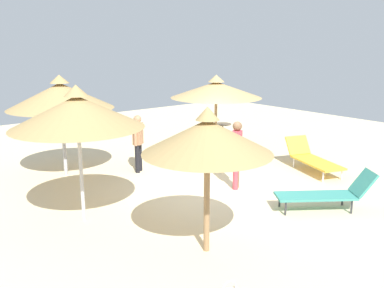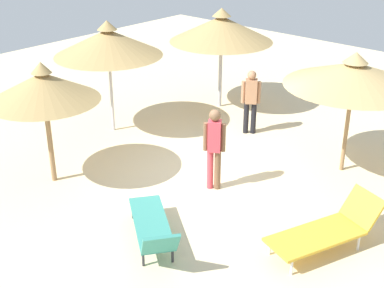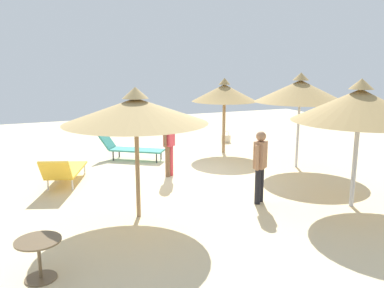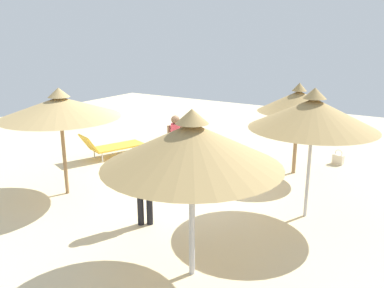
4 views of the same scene
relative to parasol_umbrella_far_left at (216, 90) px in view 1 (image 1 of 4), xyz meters
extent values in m
cube|color=beige|center=(2.13, -1.99, -2.20)|extent=(24.00, 24.00, 0.10)
cylinder|color=olive|center=(0.00, 0.00, -1.04)|extent=(0.09, 0.09, 2.21)
cone|color=tan|center=(0.00, 0.00, 0.00)|extent=(2.79, 2.79, 0.49)
cone|color=tan|center=(0.00, 0.00, 0.34)|extent=(0.50, 0.50, 0.22)
cylinder|color=#B2B2B7|center=(1.87, -5.33, -1.05)|extent=(0.07, 0.07, 2.19)
cone|color=tan|center=(1.87, -5.33, 0.09)|extent=(2.59, 2.59, 0.62)
cone|color=tan|center=(1.87, -5.33, 0.51)|extent=(0.47, 0.47, 0.22)
cylinder|color=olive|center=(4.43, -4.23, -1.09)|extent=(0.10, 0.10, 2.12)
cone|color=tan|center=(4.43, -4.23, -0.11)|extent=(2.19, 2.19, 0.57)
cone|color=tan|center=(4.43, -4.23, 0.28)|extent=(0.39, 0.39, 0.22)
cylinder|color=#B2B2B7|center=(-1.23, -4.40, -1.08)|extent=(0.10, 0.10, 2.13)
cone|color=tan|center=(-1.23, -4.40, 0.04)|extent=(2.77, 2.77, 0.67)
cone|color=tan|center=(-1.23, -4.40, 0.48)|extent=(0.50, 0.50, 0.22)
cube|color=gold|center=(3.01, 1.07, -1.84)|extent=(1.79, 1.22, 0.05)
cylinder|color=silver|center=(3.76, 1.11, -2.00)|extent=(0.04, 0.04, 0.29)
cylinder|color=silver|center=(3.56, 0.56, -2.00)|extent=(0.04, 0.04, 0.29)
cylinder|color=silver|center=(2.46, 1.59, -2.00)|extent=(0.04, 0.04, 0.29)
cylinder|color=silver|center=(2.26, 1.04, -2.00)|extent=(0.04, 0.04, 0.29)
cube|color=gold|center=(2.08, 1.41, -1.57)|extent=(0.58, 0.78, 0.51)
cube|color=teal|center=(4.54, -1.21, -1.83)|extent=(1.45, 1.71, 0.05)
cylinder|color=#2D2D33|center=(4.32, -1.93, -2.00)|extent=(0.04, 0.04, 0.30)
cylinder|color=#2D2D33|center=(3.93, -1.65, -2.00)|extent=(0.04, 0.04, 0.30)
cylinder|color=#2D2D33|center=(5.15, -0.77, -2.00)|extent=(0.04, 0.04, 0.30)
cylinder|color=#2D2D33|center=(4.76, -0.49, -2.00)|extent=(0.04, 0.04, 0.30)
cube|color=teal|center=(5.14, -0.37, -1.55)|extent=(0.70, 0.66, 0.53)
cylinder|color=brown|center=(2.42, -1.49, -1.73)|extent=(0.13, 0.13, 0.84)
cylinder|color=#D83F4C|center=(2.51, -1.61, -1.73)|extent=(0.13, 0.13, 0.84)
cube|color=#D83F4C|center=(2.46, -1.55, -1.00)|extent=(0.32, 0.33, 0.63)
sphere|color=brown|center=(2.46, -1.55, -0.57)|extent=(0.23, 0.23, 0.23)
cylinder|color=brown|center=(2.37, -1.40, -1.02)|extent=(0.09, 0.09, 0.58)
cylinder|color=brown|center=(2.56, -1.69, -1.02)|extent=(0.09, 0.09, 0.58)
cylinder|color=black|center=(-0.32, -2.59, -1.75)|extent=(0.13, 0.13, 0.80)
cylinder|color=black|center=(-0.21, -2.74, -1.75)|extent=(0.13, 0.13, 0.80)
cube|color=#A57554|center=(-0.27, -2.67, -1.06)|extent=(0.35, 0.36, 0.60)
sphere|color=#A57554|center=(-0.27, -2.67, -0.65)|extent=(0.22, 0.22, 0.22)
cylinder|color=#A57554|center=(-0.38, -2.51, -1.08)|extent=(0.09, 0.09, 0.55)
cylinder|color=#A57554|center=(-0.15, -2.82, -1.08)|extent=(0.09, 0.09, 0.55)
torus|color=beige|center=(5.90, -5.11, -1.81)|extent=(0.07, 0.23, 0.23)
cylinder|color=brown|center=(-1.72, 1.93, -1.56)|extent=(0.65, 0.65, 0.02)
cylinder|color=brown|center=(-1.72, 1.93, -1.86)|extent=(0.05, 0.05, 0.58)
cylinder|color=brown|center=(-1.72, 1.93, -2.14)|extent=(0.45, 0.45, 0.02)
camera|label=1|loc=(9.46, -8.65, 1.38)|focal=39.22mm
camera|label=2|loc=(9.77, 4.43, 3.22)|focal=49.86mm
camera|label=3|loc=(-7.31, 1.94, 0.92)|focal=36.84mm
camera|label=4|loc=(-6.03, -7.43, 1.63)|focal=36.99mm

